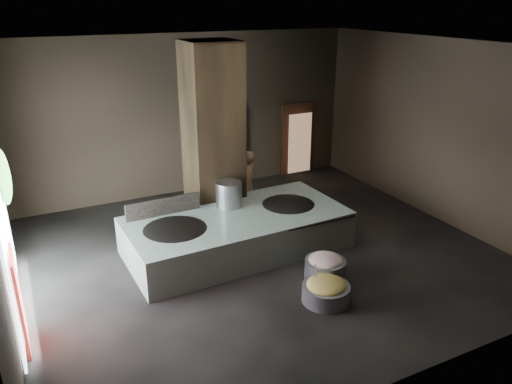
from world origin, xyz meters
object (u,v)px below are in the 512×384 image
cook (246,184)px  veg_basin (326,293)px  wok_left (175,233)px  stock_pot (229,195)px  meat_basin (325,270)px  hearth_platform (237,232)px  wok_right (288,208)px

cook → veg_basin: cook is taller
wok_left → stock_pot: (1.50, 0.60, 0.38)m
meat_basin → wok_left: bearing=141.6°
cook → stock_pot: bearing=20.7°
hearth_platform → stock_pot: (0.05, 0.55, 0.70)m
wok_right → veg_basin: (-0.72, -2.70, -0.58)m
veg_basin → stock_pot: bearing=100.3°
wok_right → meat_basin: (-0.32, -2.07, -0.52)m
cook → meat_basin: 3.67m
wok_left → cook: (2.44, 1.64, 0.14)m
hearth_platform → veg_basin: hearth_platform is taller
hearth_platform → veg_basin: size_ratio=5.38×
wok_left → veg_basin: (2.08, -2.60, -0.58)m
hearth_platform → meat_basin: size_ratio=5.90×
cook → meat_basin: cook is taller
stock_pot → veg_basin: size_ratio=0.70×
cook → veg_basin: size_ratio=1.96×
cook → meat_basin: (0.04, -3.61, -0.66)m
stock_pot → cook: size_ratio=0.36×
cook → wok_right: bearing=75.9°
hearth_platform → wok_left: (-1.45, -0.05, 0.32)m
hearth_platform → wok_left: size_ratio=3.17×
stock_pot → hearth_platform: bearing=-95.2°
hearth_platform → wok_left: wok_left is taller
wok_right → veg_basin: size_ratio=1.58×
wok_left → wok_right: 2.80m
wok_left → wok_right: wok_left is taller
wok_right → cook: 1.59m
stock_pot → meat_basin: (0.98, -2.57, -0.90)m
veg_basin → meat_basin: meat_basin is taller
wok_right → cook: cook is taller
wok_left → cook: size_ratio=0.87×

